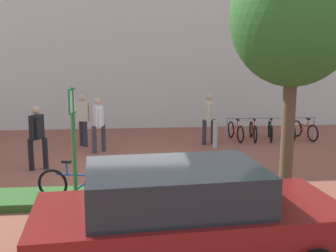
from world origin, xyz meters
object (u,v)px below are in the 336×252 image
object	(u,v)px
person_casual_tan	(98,121)
person_shirt_blue	(83,117)
person_shirt_white	(209,116)
tree_sidewalk	(294,17)
bike_at_sign	(76,184)
person_suited_dark	(37,133)
bike_rack_cluster	(271,130)
bollard_steel	(215,134)
parking_sign_post	(73,128)
car_maroon_wagon	(185,220)

from	to	relation	value
person_casual_tan	person_shirt_blue	bearing A→B (deg)	122.33
person_shirt_blue	person_shirt_white	xyz separation A→B (m)	(4.20, -0.13, 0.00)
tree_sidewalk	bike_at_sign	distance (m)	5.70
person_suited_dark	bike_at_sign	bearing A→B (deg)	-62.30
tree_sidewalk	person_suited_dark	world-z (taller)	tree_sidewalk
bike_rack_cluster	person_suited_dark	distance (m)	8.09
bike_at_sign	person_shirt_blue	distance (m)	5.23
bollard_steel	person_shirt_blue	distance (m)	4.40
tree_sidewalk	person_casual_tan	bearing A→B (deg)	135.49
parking_sign_post	car_maroon_wagon	size ratio (longest dim) A/B	0.54
parking_sign_post	bike_at_sign	xyz separation A→B (m)	(-0.00, 0.07, -1.22)
person_shirt_blue	bike_rack_cluster	bearing A→B (deg)	3.41
bike_rack_cluster	person_suited_dark	bearing A→B (deg)	-157.14
tree_sidewalk	bike_rack_cluster	size ratio (longest dim) A/B	1.64
bike_at_sign	bike_rack_cluster	bearing A→B (deg)	42.12
bike_at_sign	tree_sidewalk	bearing A→B (deg)	-0.27
bike_rack_cluster	bollard_steel	world-z (taller)	bollard_steel
bike_rack_cluster	person_suited_dark	xyz separation A→B (m)	(-7.43, -3.13, 0.64)
tree_sidewalk	person_casual_tan	world-z (taller)	tree_sidewalk
bike_at_sign	bollard_steel	bearing A→B (deg)	48.99
bike_at_sign	car_maroon_wagon	world-z (taller)	car_maroon_wagon
bollard_steel	person_shirt_white	distance (m)	0.76
person_casual_tan	person_shirt_white	world-z (taller)	same
person_suited_dark	person_shirt_white	xyz separation A→B (m)	(5.09, 2.61, 0.00)
bike_rack_cluster	person_shirt_white	size ratio (longest dim) A/B	1.87
tree_sidewalk	parking_sign_post	distance (m)	5.06
car_maroon_wagon	bike_rack_cluster	bearing A→B (deg)	63.71
parking_sign_post	person_suited_dark	size ratio (longest dim) A/B	1.39
bike_at_sign	car_maroon_wagon	size ratio (longest dim) A/B	0.37
tree_sidewalk	person_suited_dark	bearing A→B (deg)	157.16
bollard_steel	bike_rack_cluster	bearing A→B (deg)	25.17
person_shirt_blue	person_suited_dark	bearing A→B (deg)	-107.97
bike_rack_cluster	bollard_steel	distance (m)	2.46
tree_sidewalk	person_casual_tan	xyz separation A→B (m)	(-4.36, 4.28, -2.81)
bollard_steel	car_maroon_wagon	bearing A→B (deg)	-105.00
tree_sidewalk	person_suited_dark	xyz separation A→B (m)	(-5.83, 2.45, -2.81)
bollard_steel	person_casual_tan	distance (m)	3.78
tree_sidewalk	parking_sign_post	bearing A→B (deg)	-179.38
person_shirt_blue	person_shirt_white	size ratio (longest dim) A/B	1.00
bike_rack_cluster	person_suited_dark	size ratio (longest dim) A/B	1.87
bike_rack_cluster	bollard_steel	bearing A→B (deg)	-154.83
bollard_steel	person_shirt_blue	xyz separation A→B (m)	(-4.32, 0.66, 0.53)
person_casual_tan	person_shirt_white	size ratio (longest dim) A/B	1.00
person_shirt_blue	person_casual_tan	world-z (taller)	same
person_suited_dark	car_maroon_wagon	xyz separation A→B (m)	(3.18, -5.47, -0.23)
bike_rack_cluster	person_shirt_blue	distance (m)	6.59
person_shirt_white	car_maroon_wagon	world-z (taller)	person_shirt_white
person_shirt_white	bollard_steel	bearing A→B (deg)	-77.24
person_suited_dark	person_shirt_white	bearing A→B (deg)	27.18
tree_sidewalk	car_maroon_wagon	world-z (taller)	tree_sidewalk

